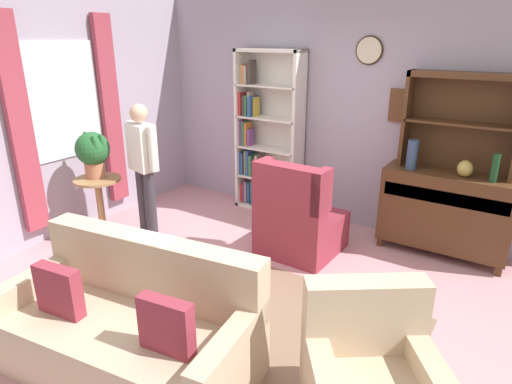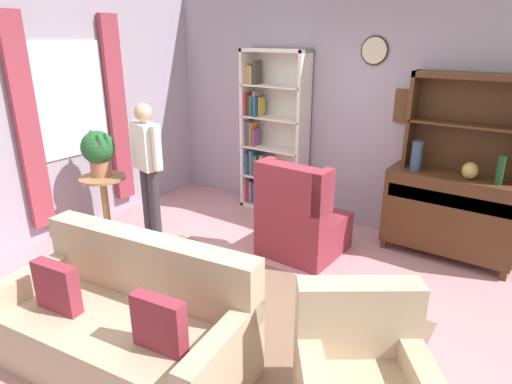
{
  "view_description": "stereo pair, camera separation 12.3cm",
  "coord_description": "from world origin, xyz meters",
  "px_view_note": "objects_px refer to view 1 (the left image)",
  "views": [
    {
      "loc": [
        2.1,
        -2.83,
        2.26
      ],
      "look_at": [
        0.1,
        0.2,
        0.95
      ],
      "focal_mm": 30.67,
      "sensor_mm": 36.0,
      "label": 1
    },
    {
      "loc": [
        2.2,
        -2.76,
        2.26
      ],
      "look_at": [
        0.1,
        0.2,
        0.95
      ],
      "focal_mm": 30.67,
      "sensor_mm": 36.0,
      "label": 2
    }
  ],
  "objects_px": {
    "plant_stand": "(100,201)",
    "person_reading": "(143,162)",
    "bottle_wine": "(495,168)",
    "vase_round": "(465,169)",
    "vase_tall": "(412,155)",
    "potted_plant_large": "(93,151)",
    "sideboard_hutch": "(463,109)",
    "sideboard": "(445,210)",
    "wingback_chair": "(298,221)",
    "bookshelf": "(264,137)",
    "couch_floral": "(131,329)"
  },
  "relations": [
    {
      "from": "plant_stand",
      "to": "person_reading",
      "type": "distance_m",
      "value": 0.71
    },
    {
      "from": "person_reading",
      "to": "bottle_wine",
      "type": "bearing_deg",
      "value": 21.75
    },
    {
      "from": "vase_round",
      "to": "vase_tall",
      "type": "bearing_deg",
      "value": -178.51
    },
    {
      "from": "potted_plant_large",
      "to": "sideboard_hutch",
      "type": "bearing_deg",
      "value": 27.9
    },
    {
      "from": "sideboard",
      "to": "wingback_chair",
      "type": "relative_size",
      "value": 1.24
    },
    {
      "from": "sideboard",
      "to": "vase_round",
      "type": "bearing_deg",
      "value": -27.17
    },
    {
      "from": "vase_round",
      "to": "potted_plant_large",
      "type": "bearing_deg",
      "value": -155.23
    },
    {
      "from": "vase_tall",
      "to": "bookshelf",
      "type": "bearing_deg",
      "value": 175.13
    },
    {
      "from": "sideboard_hutch",
      "to": "wingback_chair",
      "type": "bearing_deg",
      "value": -143.35
    },
    {
      "from": "wingback_chair",
      "to": "person_reading",
      "type": "distance_m",
      "value": 1.85
    },
    {
      "from": "potted_plant_large",
      "to": "person_reading",
      "type": "distance_m",
      "value": 0.57
    },
    {
      "from": "bookshelf",
      "to": "sideboard_hutch",
      "type": "xyz_separation_m",
      "value": [
        2.33,
        0.02,
        0.56
      ]
    },
    {
      "from": "couch_floral",
      "to": "potted_plant_large",
      "type": "relative_size",
      "value": 3.64
    },
    {
      "from": "sideboard_hutch",
      "to": "couch_floral",
      "type": "xyz_separation_m",
      "value": [
        -1.46,
        -3.14,
        -1.25
      ]
    },
    {
      "from": "wingback_chair",
      "to": "sideboard_hutch",
      "type": "bearing_deg",
      "value": 36.65
    },
    {
      "from": "bookshelf",
      "to": "plant_stand",
      "type": "height_order",
      "value": "bookshelf"
    },
    {
      "from": "plant_stand",
      "to": "potted_plant_large",
      "type": "bearing_deg",
      "value": 149.83
    },
    {
      "from": "sideboard",
      "to": "vase_round",
      "type": "distance_m",
      "value": 0.52
    },
    {
      "from": "person_reading",
      "to": "vase_round",
      "type": "bearing_deg",
      "value": 23.73
    },
    {
      "from": "bookshelf",
      "to": "sideboard",
      "type": "bearing_deg",
      "value": -2.09
    },
    {
      "from": "bookshelf",
      "to": "person_reading",
      "type": "relative_size",
      "value": 1.35
    },
    {
      "from": "potted_plant_large",
      "to": "plant_stand",
      "type": "bearing_deg",
      "value": -30.17
    },
    {
      "from": "sideboard_hutch",
      "to": "wingback_chair",
      "type": "height_order",
      "value": "sideboard_hutch"
    },
    {
      "from": "bookshelf",
      "to": "sideboard_hutch",
      "type": "height_order",
      "value": "bookshelf"
    },
    {
      "from": "vase_round",
      "to": "person_reading",
      "type": "xyz_separation_m",
      "value": [
        -3.11,
        -1.37,
        -0.1
      ]
    },
    {
      "from": "bookshelf",
      "to": "sideboard_hutch",
      "type": "relative_size",
      "value": 1.91
    },
    {
      "from": "couch_floral",
      "to": "wingback_chair",
      "type": "height_order",
      "value": "wingback_chair"
    },
    {
      "from": "plant_stand",
      "to": "person_reading",
      "type": "bearing_deg",
      "value": 35.87
    },
    {
      "from": "wingback_chair",
      "to": "potted_plant_large",
      "type": "relative_size",
      "value": 2.01
    },
    {
      "from": "vase_round",
      "to": "plant_stand",
      "type": "xyz_separation_m",
      "value": [
        -3.55,
        -1.68,
        -0.56
      ]
    },
    {
      "from": "vase_round",
      "to": "couch_floral",
      "type": "height_order",
      "value": "vase_round"
    },
    {
      "from": "bottle_wine",
      "to": "couch_floral",
      "type": "xyz_separation_m",
      "value": [
        -1.85,
        -2.94,
        -0.75
      ]
    },
    {
      "from": "bookshelf",
      "to": "couch_floral",
      "type": "distance_m",
      "value": 3.31
    },
    {
      "from": "bookshelf",
      "to": "wingback_chair",
      "type": "xyz_separation_m",
      "value": [
        1.03,
        -0.94,
        -0.62
      ]
    },
    {
      "from": "bookshelf",
      "to": "vase_tall",
      "type": "distance_m",
      "value": 1.95
    },
    {
      "from": "vase_tall",
      "to": "potted_plant_large",
      "type": "relative_size",
      "value": 0.6
    },
    {
      "from": "person_reading",
      "to": "vase_tall",
      "type": "bearing_deg",
      "value": 27.59
    },
    {
      "from": "sideboard_hutch",
      "to": "couch_floral",
      "type": "height_order",
      "value": "sideboard_hutch"
    },
    {
      "from": "vase_round",
      "to": "wingback_chair",
      "type": "height_order",
      "value": "vase_round"
    },
    {
      "from": "bookshelf",
      "to": "bottle_wine",
      "type": "bearing_deg",
      "value": -3.67
    },
    {
      "from": "sideboard_hutch",
      "to": "wingback_chair",
      "type": "xyz_separation_m",
      "value": [
        -1.3,
        -0.97,
        -1.18
      ]
    },
    {
      "from": "vase_tall",
      "to": "vase_round",
      "type": "height_order",
      "value": "vase_tall"
    },
    {
      "from": "vase_tall",
      "to": "bottle_wine",
      "type": "height_order",
      "value": "vase_tall"
    },
    {
      "from": "couch_floral",
      "to": "person_reading",
      "type": "xyz_separation_m",
      "value": [
        -1.53,
        1.6,
        0.59
      ]
    },
    {
      "from": "sideboard_hutch",
      "to": "potted_plant_large",
      "type": "xyz_separation_m",
      "value": [
        -3.46,
        -1.83,
        -0.53
      ]
    },
    {
      "from": "potted_plant_large",
      "to": "sideboard",
      "type": "bearing_deg",
      "value": 26.47
    },
    {
      "from": "sideboard",
      "to": "plant_stand",
      "type": "distance_m",
      "value": 3.84
    },
    {
      "from": "sideboard",
      "to": "potted_plant_large",
      "type": "height_order",
      "value": "potted_plant_large"
    },
    {
      "from": "plant_stand",
      "to": "couch_floral",
      "type": "bearing_deg",
      "value": -33.25
    },
    {
      "from": "bookshelf",
      "to": "vase_round",
      "type": "height_order",
      "value": "bookshelf"
    }
  ]
}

